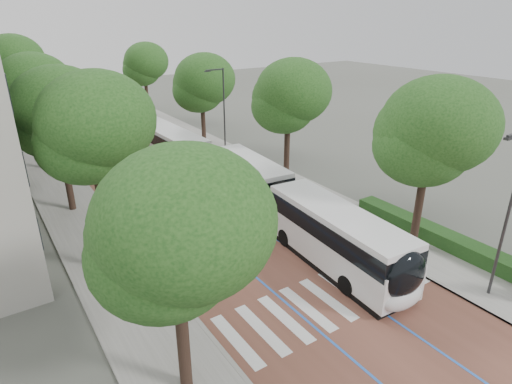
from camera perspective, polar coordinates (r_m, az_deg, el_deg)
ground at (r=20.30m, az=11.05°, el=-15.46°), size 160.00×160.00×0.00m
road at (r=53.71m, az=-20.33°, el=7.96°), size 11.00×140.00×0.02m
sidewalk_left at (r=52.56m, az=-28.24°, el=6.42°), size 4.00×140.00×0.12m
sidewalk_right at (r=55.83m, az=-12.84°, el=9.37°), size 4.00×140.00×0.12m
kerb_left at (r=52.75m, az=-26.21°, el=6.84°), size 0.20×140.00×0.14m
kerb_right at (r=55.20m, az=-14.69°, el=9.05°), size 0.20×140.00×0.14m
zebra_crossing at (r=20.96m, az=9.51°, el=-13.87°), size 10.55×3.60×0.01m
lane_line_left at (r=53.38m, az=-21.99°, el=7.65°), size 0.12×126.00×0.01m
lane_line_right at (r=54.08m, az=-18.69°, el=8.29°), size 0.12×126.00×0.01m
hedge at (r=26.40m, az=25.55°, el=-6.48°), size 1.20×14.00×0.80m
streetlight_near at (r=21.43m, az=30.64°, el=-1.36°), size 1.82×0.20×8.00m
streetlight_far at (r=38.47m, az=-4.52°, el=11.27°), size 1.82×0.20×8.00m
lamp_post_left at (r=21.42m, az=-15.62°, el=-0.94°), size 0.14×0.14×8.00m
trees_left at (r=37.97m, az=-27.46°, el=11.66°), size 6.15×60.73×10.03m
trees_right at (r=38.19m, az=-2.64°, el=13.41°), size 6.03×47.77×9.06m
lead_bus at (r=25.39m, az=5.15°, el=-2.51°), size 3.82×18.53×3.20m
bus_queued_0 at (r=38.48m, az=-11.51°, el=5.98°), size 2.88×12.47×3.20m
bus_queued_1 at (r=49.65m, az=-17.03°, el=9.19°), size 2.93×12.47×3.20m
bus_queued_2 at (r=61.86m, az=-20.89°, el=11.22°), size 2.72×12.44×3.20m
bus_queued_3 at (r=74.94m, az=-23.58°, el=12.61°), size 3.22×12.52×3.20m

